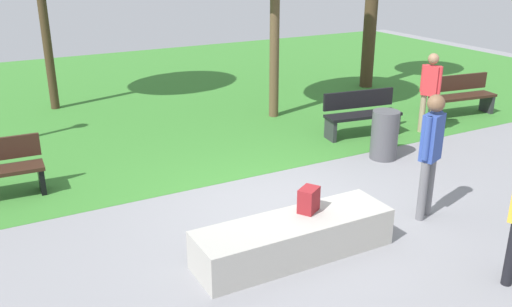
{
  "coord_description": "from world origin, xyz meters",
  "views": [
    {
      "loc": [
        -3.92,
        -6.44,
        3.67
      ],
      "look_at": [
        -0.6,
        -0.28,
        1.05
      ],
      "focal_mm": 38.76,
      "sensor_mm": 36.0,
      "label": 1
    }
  ],
  "objects_px": {
    "backpack_on_ledge": "(309,200)",
    "trash_bin": "(384,135)",
    "concrete_ledge": "(294,238)",
    "park_bench_by_oak": "(361,113)",
    "pedestrian_with_backpack": "(431,86)",
    "park_bench_center_lawn": "(461,94)",
    "skater_watching": "(431,147)"
  },
  "relations": [
    {
      "from": "park_bench_center_lawn",
      "to": "pedestrian_with_backpack",
      "type": "xyz_separation_m",
      "value": [
        -1.64,
        -0.62,
        0.52
      ]
    },
    {
      "from": "concrete_ledge",
      "to": "park_bench_by_oak",
      "type": "distance_m",
      "value": 5.08
    },
    {
      "from": "park_bench_by_oak",
      "to": "trash_bin",
      "type": "relative_size",
      "value": 1.83
    },
    {
      "from": "backpack_on_ledge",
      "to": "pedestrian_with_backpack",
      "type": "height_order",
      "value": "pedestrian_with_backpack"
    },
    {
      "from": "skater_watching",
      "to": "trash_bin",
      "type": "distance_m",
      "value": 2.45
    },
    {
      "from": "backpack_on_ledge",
      "to": "park_bench_by_oak",
      "type": "bearing_deg",
      "value": -168.75
    },
    {
      "from": "backpack_on_ledge",
      "to": "trash_bin",
      "type": "relative_size",
      "value": 0.35
    },
    {
      "from": "skater_watching",
      "to": "trash_bin",
      "type": "relative_size",
      "value": 2.01
    },
    {
      "from": "backpack_on_ledge",
      "to": "park_bench_by_oak",
      "type": "relative_size",
      "value": 0.19
    },
    {
      "from": "concrete_ledge",
      "to": "skater_watching",
      "type": "relative_size",
      "value": 1.42
    },
    {
      "from": "concrete_ledge",
      "to": "backpack_on_ledge",
      "type": "distance_m",
      "value": 0.52
    },
    {
      "from": "park_bench_center_lawn",
      "to": "park_bench_by_oak",
      "type": "relative_size",
      "value": 1.0
    },
    {
      "from": "skater_watching",
      "to": "pedestrian_with_backpack",
      "type": "xyz_separation_m",
      "value": [
        2.86,
        2.86,
        -0.07
      ]
    },
    {
      "from": "backpack_on_ledge",
      "to": "trash_bin",
      "type": "xyz_separation_m",
      "value": [
        2.99,
        2.01,
        -0.21
      ]
    },
    {
      "from": "skater_watching",
      "to": "trash_bin",
      "type": "height_order",
      "value": "skater_watching"
    },
    {
      "from": "concrete_ledge",
      "to": "park_bench_by_oak",
      "type": "bearing_deg",
      "value": 42.21
    },
    {
      "from": "pedestrian_with_backpack",
      "to": "park_bench_by_oak",
      "type": "bearing_deg",
      "value": 158.37
    },
    {
      "from": "park_bench_by_oak",
      "to": "trash_bin",
      "type": "bearing_deg",
      "value": -110.65
    },
    {
      "from": "skater_watching",
      "to": "park_bench_center_lawn",
      "type": "height_order",
      "value": "skater_watching"
    },
    {
      "from": "park_bench_by_oak",
      "to": "trash_bin",
      "type": "height_order",
      "value": "park_bench_by_oak"
    },
    {
      "from": "concrete_ledge",
      "to": "trash_bin",
      "type": "distance_m",
      "value": 3.92
    },
    {
      "from": "backpack_on_ledge",
      "to": "pedestrian_with_backpack",
      "type": "distance_m",
      "value": 5.55
    },
    {
      "from": "park_bench_center_lawn",
      "to": "pedestrian_with_backpack",
      "type": "height_order",
      "value": "pedestrian_with_backpack"
    },
    {
      "from": "concrete_ledge",
      "to": "park_bench_center_lawn",
      "type": "bearing_deg",
      "value": 27.54
    },
    {
      "from": "skater_watching",
      "to": "park_bench_center_lawn",
      "type": "distance_m",
      "value": 5.73
    },
    {
      "from": "concrete_ledge",
      "to": "park_bench_by_oak",
      "type": "height_order",
      "value": "park_bench_by_oak"
    },
    {
      "from": "concrete_ledge",
      "to": "trash_bin",
      "type": "relative_size",
      "value": 2.86
    },
    {
      "from": "skater_watching",
      "to": "pedestrian_with_backpack",
      "type": "relative_size",
      "value": 1.09
    },
    {
      "from": "backpack_on_ledge",
      "to": "trash_bin",
      "type": "distance_m",
      "value": 3.61
    },
    {
      "from": "skater_watching",
      "to": "backpack_on_ledge",
      "type": "bearing_deg",
      "value": 176.84
    },
    {
      "from": "backpack_on_ledge",
      "to": "pedestrian_with_backpack",
      "type": "xyz_separation_m",
      "value": [
        4.8,
        2.76,
        0.35
      ]
    },
    {
      "from": "concrete_ledge",
      "to": "pedestrian_with_backpack",
      "type": "xyz_separation_m",
      "value": [
        5.09,
        2.88,
        0.75
      ]
    }
  ]
}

